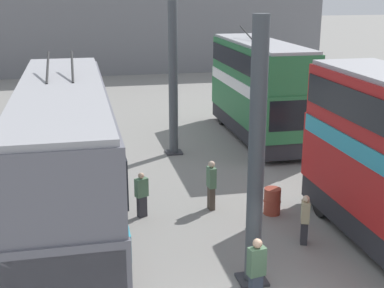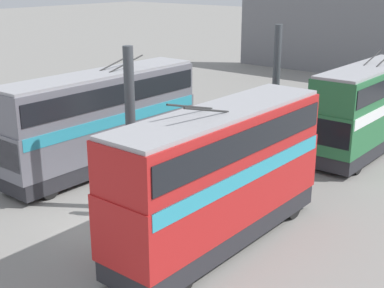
% 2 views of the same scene
% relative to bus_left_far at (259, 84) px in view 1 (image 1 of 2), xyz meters
% --- Properties ---
extents(depot_back_wall, '(0.50, 36.00, 9.69)m').
position_rel_bus_left_far_xyz_m(depot_back_wall, '(21.55, 4.69, 2.07)').
color(depot_back_wall, slate).
rests_on(depot_back_wall, ground_plane).
extents(support_column_near, '(0.75, 0.75, 6.93)m').
position_rel_bus_left_far_xyz_m(support_column_near, '(-13.20, 4.69, 0.56)').
color(support_column_near, '#42474C').
rests_on(support_column_near, ground_plane).
extents(support_column_far, '(0.75, 0.75, 6.93)m').
position_rel_bus_left_far_xyz_m(support_column_far, '(-1.69, 4.69, 0.56)').
color(support_column_far, '#42474C').
rests_on(support_column_far, ground_plane).
extents(bus_left_far, '(9.26, 2.54, 5.51)m').
position_rel_bus_left_far_xyz_m(bus_left_far, '(0.00, 0.00, 0.00)').
color(bus_left_far, black).
rests_on(bus_left_far, ground_plane).
extents(bus_right_mid, '(11.36, 2.54, 5.59)m').
position_rel_bus_left_far_xyz_m(bus_right_mid, '(-10.58, 9.37, 0.04)').
color(bus_right_mid, black).
rests_on(bus_right_mid, ground_plane).
extents(person_by_left_row, '(0.48, 0.37, 1.56)m').
position_rel_bus_left_far_xyz_m(person_by_left_row, '(-11.46, 2.47, -1.96)').
color(person_by_left_row, '#2D2D33').
rests_on(person_by_left_row, ground_plane).
extents(person_by_right_row, '(0.39, 0.48, 1.58)m').
position_rel_bus_left_far_xyz_m(person_by_right_row, '(-8.46, 7.02, -1.95)').
color(person_by_right_row, '#2D2D33').
rests_on(person_by_right_row, ground_plane).
extents(person_aisle_foreground, '(0.32, 0.46, 1.79)m').
position_rel_bus_left_far_xyz_m(person_aisle_foreground, '(-14.27, 4.96, -1.82)').
color(person_aisle_foreground, '#384251').
rests_on(person_aisle_foreground, ground_plane).
extents(person_aisle_midway, '(0.43, 0.27, 1.78)m').
position_rel_bus_left_far_xyz_m(person_aisle_midway, '(-8.35, 4.58, -1.83)').
color(person_aisle_midway, '#473D33').
rests_on(person_aisle_midway, ground_plane).
extents(oil_drum, '(0.60, 0.60, 0.92)m').
position_rel_bus_left_far_xyz_m(oil_drum, '(-9.18, 2.64, -2.32)').
color(oil_drum, '#933828').
rests_on(oil_drum, ground_plane).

